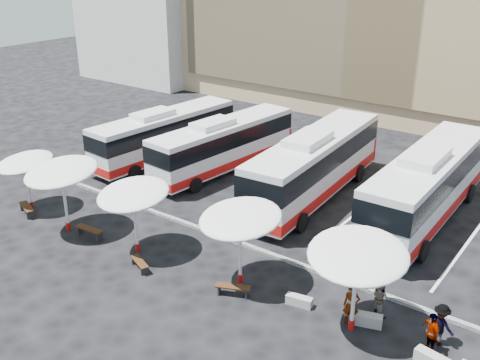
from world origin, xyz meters
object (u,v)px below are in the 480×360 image
Objects in this scene: bus_0 at (165,134)px; bus_3 at (428,183)px; passenger_1 at (381,298)px; conc_bench_0 at (299,301)px; bus_2 at (315,164)px; sunshade_3 at (240,219)px; conc_bench_2 at (432,360)px; passenger_3 at (441,325)px; wood_bench_1 at (90,230)px; sunshade_2 at (133,194)px; passenger_0 at (351,305)px; sunshade_4 at (358,255)px; conc_bench_1 at (366,319)px; wood_bench_0 at (27,208)px; wood_bench_2 at (140,263)px; passenger_2 at (431,332)px; sunshade_0 at (25,163)px; wood_bench_3 at (233,288)px; sunshade_1 at (61,172)px; bus_1 at (224,144)px.

bus_3 is (17.80, 1.47, 0.28)m from bus_0.
conc_bench_0 is at bearing 56.02° from passenger_1.
bus_0 is at bearing 178.63° from bus_2.
sunshade_3 reaches higher than conc_bench_2.
wood_bench_1 is at bearing 17.99° from passenger_3.
sunshade_2 reaches higher than passenger_0.
conc_bench_1 is (0.32, 0.62, -3.10)m from sunshade_4.
passenger_1 is (0.71, 1.20, -0.07)m from passenger_0.
sunshade_2 is at bearing 5.72° from wood_bench_0.
passenger_1 is at bearing 17.72° from wood_bench_2.
bus_0 is 24.19m from conc_bench_2.
bus_0 reaches higher than conc_bench_0.
wood_bench_0 is 1.01× the size of passenger_2.
bus_2 reaches higher than sunshade_0.
bus_2 reaches higher than passenger_3.
conc_bench_0 is at bearing 20.76° from passenger_3.
sunshade_0 reaches higher than wood_bench_3.
wood_bench_3 is 6.13m from passenger_1.
sunshade_1 is 1.14× the size of sunshade_2.
bus_0 is at bearing 86.08° from sunshade_0.
passenger_0 is (14.10, -9.95, -0.98)m from bus_1.
conc_bench_2 reaches higher than wood_bench_2.
sunshade_2 is 11.18m from sunshade_4.
conc_bench_1 reaches higher than wood_bench_2.
sunshade_2 reaches higher than wood_bench_0.
bus_3 is at bearing 71.29° from wood_bench_3.
passenger_0 is at bearing 5.43° from wood_bench_0.
bus_3 reaches higher than passenger_3.
sunshade_3 is 2.92× the size of wood_bench_3.
bus_0 is at bearing 106.46° from sunshade_1.
sunshade_1 is at bearing -177.90° from wood_bench_3.
bus_2 is at bearing 7.16° from bus_0.
sunshade_3 is at bearing 17.72° from passenger_3.
conc_bench_0 is 0.65× the size of passenger_3.
bus_3 is at bearing 111.06° from conc_bench_2.
wood_bench_3 is at bearing 2.10° from sunshade_1.
bus_2 is at bearing 70.75° from sunshade_2.
wood_bench_3 is at bearing 166.07° from passenger_0.
wood_bench_1 is 1.33× the size of conc_bench_2.
wood_bench_1 is 1.51× the size of conc_bench_0.
wood_bench_1 reaches higher than wood_bench_0.
sunshade_0 is 1.06× the size of sunshade_2.
sunshade_3 is at bearing 179.08° from sunshade_4.
passenger_3 is at bearing 10.36° from conc_bench_0.
conc_bench_2 is 0.74× the size of passenger_3.
sunshade_3 is 5.72m from passenger_0.
sunshade_0 reaches higher than wood_bench_1.
sunshade_1 is 2.60× the size of passenger_2.
wood_bench_3 is at bearing -71.20° from sunshade_3.
sunshade_0 is 22.76m from passenger_3.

